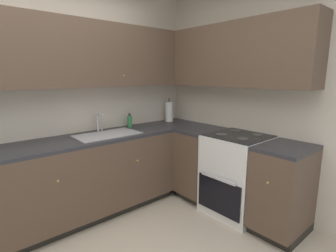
% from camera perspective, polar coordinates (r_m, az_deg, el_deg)
% --- Properties ---
extents(wall_back, '(4.08, 0.05, 2.62)m').
position_cam_1_polar(wall_back, '(3.02, -27.70, 5.17)').
color(wall_back, beige).
rests_on(wall_back, ground_plane).
extents(wall_right, '(0.05, 3.15, 2.62)m').
position_cam_1_polar(wall_right, '(3.05, 22.12, 5.67)').
color(wall_right, beige).
rests_on(wall_right, ground_plane).
extents(lower_cabinets_back, '(1.96, 0.62, 0.87)m').
position_cam_1_polar(lower_cabinets_back, '(3.04, -17.01, -10.95)').
color(lower_cabinets_back, brown).
rests_on(lower_cabinets_back, ground_plane).
extents(countertop_back, '(3.16, 0.60, 0.03)m').
position_cam_1_polar(countertop_back, '(2.90, -17.53, -2.79)').
color(countertop_back, '#2D2D33').
rests_on(countertop_back, lower_cabinets_back).
extents(lower_cabinets_right, '(0.62, 1.49, 0.87)m').
position_cam_1_polar(lower_cabinets_right, '(3.06, 15.12, -10.74)').
color(lower_cabinets_right, brown).
rests_on(lower_cabinets_right, ground_plane).
extents(countertop_right, '(0.60, 1.49, 0.03)m').
position_cam_1_polar(countertop_right, '(2.92, 15.53, -2.60)').
color(countertop_right, '#2D2D33').
rests_on(countertop_right, lower_cabinets_right).
extents(oven_range, '(0.68, 0.62, 1.05)m').
position_cam_1_polar(oven_range, '(3.07, 15.03, -10.20)').
color(oven_range, white).
rests_on(oven_range, ground_plane).
extents(upper_cabinets_back, '(2.84, 0.34, 0.69)m').
position_cam_1_polar(upper_cabinets_back, '(2.91, -22.73, 14.63)').
color(upper_cabinets_back, brown).
extents(upper_cabinets_right, '(0.32, 2.04, 0.69)m').
position_cam_1_polar(upper_cabinets_right, '(3.15, 12.68, 14.88)').
color(upper_cabinets_right, brown).
extents(sink, '(0.70, 0.40, 0.10)m').
position_cam_1_polar(sink, '(2.98, -13.25, -2.67)').
color(sink, '#B7B7BC').
rests_on(sink, countertop_back).
extents(faucet, '(0.07, 0.16, 0.22)m').
position_cam_1_polar(faucet, '(3.13, -15.10, 1.13)').
color(faucet, silver).
rests_on(faucet, countertop_back).
extents(soap_bottle, '(0.06, 0.06, 0.18)m').
position_cam_1_polar(soap_bottle, '(3.34, -8.51, 1.07)').
color(soap_bottle, '#338C4C').
rests_on(soap_bottle, countertop_back).
extents(paper_towel_roll, '(0.11, 0.11, 0.34)m').
position_cam_1_polar(paper_towel_roll, '(3.71, 0.25, 3.22)').
color(paper_towel_roll, white).
rests_on(paper_towel_roll, countertop_back).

